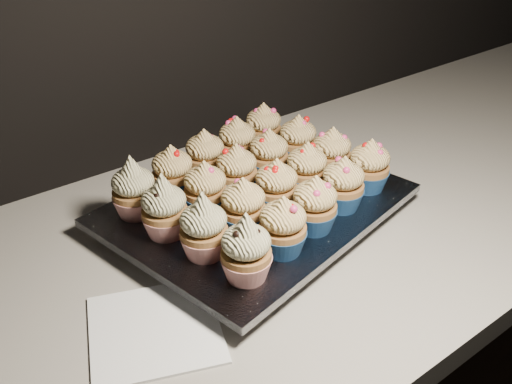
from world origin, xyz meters
The scene contains 24 objects.
worktop centered at (0.00, 1.70, 0.88)m, with size 2.44×0.64×0.04m, color beige.
napkin centered at (-0.16, 1.61, 0.90)m, with size 0.15×0.15×0.00m, color white.
baking_tray centered at (0.08, 1.72, 0.91)m, with size 0.38×0.29×0.02m, color black.
foil_lining centered at (0.08, 1.72, 0.93)m, with size 0.41×0.32×0.01m, color silver.
cupcake_0 centered at (-0.04, 1.59, 0.97)m, with size 0.06×0.06×0.10m.
cupcake_1 centered at (0.03, 1.61, 0.97)m, with size 0.06×0.06×0.08m.
cupcake_2 centered at (0.10, 1.62, 0.97)m, with size 0.06×0.06×0.08m.
cupcake_3 centered at (0.17, 1.64, 0.97)m, with size 0.06×0.06×0.08m.
cupcake_4 centered at (0.24, 1.65, 0.97)m, with size 0.06×0.06×0.08m.
cupcake_5 centered at (-0.05, 1.66, 0.97)m, with size 0.06×0.06×0.10m.
cupcake_6 centered at (0.02, 1.67, 0.97)m, with size 0.06×0.06×0.08m.
cupcake_7 centered at (0.09, 1.69, 0.97)m, with size 0.06×0.06×0.08m.
cupcake_8 centered at (0.15, 1.70, 0.97)m, with size 0.06×0.06×0.08m.
cupcake_9 centered at (0.22, 1.72, 0.97)m, with size 0.06×0.06×0.08m.
cupcake_10 centered at (-0.07, 1.73, 0.97)m, with size 0.06×0.06×0.10m.
cupcake_11 centered at (0.00, 1.74, 0.97)m, with size 0.06×0.06×0.08m.
cupcake_12 centered at (0.07, 1.76, 0.97)m, with size 0.06×0.06×0.08m.
cupcake_13 centered at (0.14, 1.77, 0.97)m, with size 0.06×0.06×0.08m.
cupcake_14 centered at (0.21, 1.78, 0.97)m, with size 0.06×0.06×0.08m.
cupcake_15 centered at (-0.08, 1.80, 0.97)m, with size 0.06×0.06×0.10m.
cupcake_16 centered at (-0.01, 1.81, 0.97)m, with size 0.06×0.06×0.08m.
cupcake_17 centered at (0.06, 1.83, 0.97)m, with size 0.06×0.06×0.08m.
cupcake_18 centered at (0.13, 1.84, 0.97)m, with size 0.06×0.06×0.08m.
cupcake_19 centered at (0.19, 1.86, 0.97)m, with size 0.06×0.06×0.08m.
Camera 1 is at (-0.36, 1.15, 1.39)m, focal length 40.00 mm.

